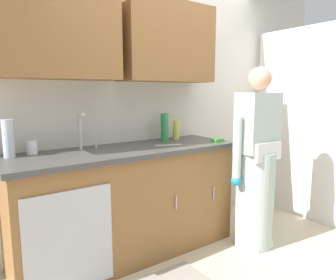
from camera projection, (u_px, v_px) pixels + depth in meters
name	position (u px, v px, depth m)	size (l,w,h in m)	color
ground_plane	(231.00, 269.00, 2.47)	(9.00, 9.00, 0.00)	beige
kitchen_wall_with_uppers	(150.00, 85.00, 2.97)	(4.80, 0.44, 2.70)	beige
closet_door_panel	(298.00, 124.00, 3.46)	(1.10, 0.04, 2.10)	silver
counter_cabinet	(128.00, 204.00, 2.65)	(1.90, 0.62, 0.90)	brown
countertop	(127.00, 151.00, 2.58)	(1.96, 0.66, 0.04)	#474442
sink	(92.00, 154.00, 2.41)	(0.50, 0.36, 0.35)	#B7BABF
person_at_sink	(256.00, 172.00, 2.76)	(0.55, 0.34, 1.62)	white
bottle_dish_liquid	(8.00, 139.00, 2.19)	(0.08, 0.08, 0.28)	silver
bottle_soap	(176.00, 130.00, 3.06)	(0.06, 0.06, 0.19)	#D8D14C
bottle_water_short	(165.00, 127.00, 2.96)	(0.08, 0.08, 0.26)	#2D8C4C
cup_by_sink	(32.00, 147.00, 2.32)	(0.08, 0.08, 0.10)	white
knife_on_counter	(169.00, 145.00, 2.71)	(0.24, 0.02, 0.01)	silver
sponge	(218.00, 140.00, 2.92)	(0.11, 0.07, 0.03)	#4CBF4C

